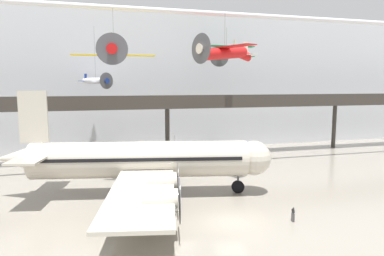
{
  "coord_description": "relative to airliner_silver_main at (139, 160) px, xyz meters",
  "views": [
    {
      "loc": [
        -10.18,
        -25.05,
        11.15
      ],
      "look_at": [
        -1.54,
        6.48,
        7.0
      ],
      "focal_mm": 32.0,
      "sensor_mm": 36.0,
      "label": 1
    }
  ],
  "objects": [
    {
      "name": "airliner_silver_main",
      "position": [
        0.0,
        0.0,
        0.0
      ],
      "size": [
        27.2,
        31.36,
        10.58
      ],
      "rotation": [
        0.0,
        0.0,
        -0.2
      ],
      "color": "beige",
      "rests_on": "ground"
    },
    {
      "name": "mezzanine_walkway",
      "position": [
        6.4,
        16.79,
        4.33
      ],
      "size": [
        110.0,
        3.2,
        9.61
      ],
      "color": "#38332D",
      "rests_on": "ground"
    },
    {
      "name": "ceiling_truss_beam",
      "position": [
        6.4,
        8.27,
        16.42
      ],
      "size": [
        120.0,
        0.6,
        0.6
      ],
      "color": "silver"
    },
    {
      "name": "suspended_plane_yellow_lowwing",
      "position": [
        -1.87,
        7.25,
        11.21
      ],
      "size": [
        9.5,
        7.75,
        6.54
      ],
      "rotation": [
        0.0,
        0.0,
        4.61
      ],
      "color": "yellow"
    },
    {
      "name": "hangar_back_wall",
      "position": [
        6.4,
        25.2,
        8.15
      ],
      "size": [
        140.0,
        3.0,
        23.56
      ],
      "color": "silver",
      "rests_on": "ground"
    },
    {
      "name": "suspended_plane_white_twin",
      "position": [
        -4.05,
        19.55,
        8.06
      ],
      "size": [
        5.95,
        5.57,
        9.12
      ],
      "rotation": [
        0.0,
        0.0,
        5.37
      ],
      "color": "silver"
    },
    {
      "name": "suspended_plane_red_highwing",
      "position": [
        10.9,
        5.05,
        11.26
      ],
      "size": [
        8.2,
        9.53,
        6.28
      ],
      "rotation": [
        0.0,
        0.0,
        3.51
      ],
      "color": "red"
    },
    {
      "name": "suspended_plane_green_biplane",
      "position": [
        15.34,
        16.11,
        12.43
      ],
      "size": [
        9.16,
        7.49,
        5.7
      ],
      "rotation": [
        0.0,
        0.0,
        1.55
      ],
      "color": "#1E6B33"
    },
    {
      "name": "ground_plane",
      "position": [
        6.4,
        -8.81,
        -3.63
      ],
      "size": [
        260.0,
        260.0,
        0.0
      ],
      "primitive_type": "plane",
      "color": "gray"
    },
    {
      "name": "info_sign_pedestal",
      "position": [
        11.32,
        -10.12,
        -3.18
      ],
      "size": [
        0.25,
        0.77,
        1.24
      ],
      "rotation": [
        0.0,
        0.0,
        -0.23
      ],
      "color": "#4C4C51",
      "rests_on": "ground"
    }
  ]
}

